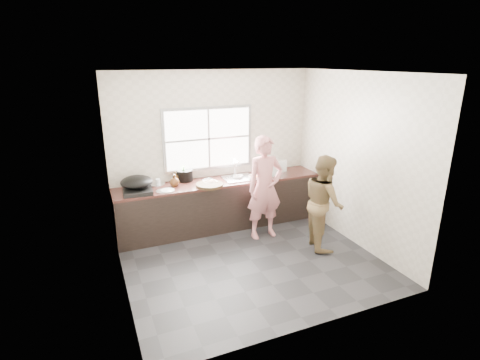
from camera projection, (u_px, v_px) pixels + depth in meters
name	position (u px, v px, depth m)	size (l,w,h in m)	color
floor	(251.00, 260.00, 5.59)	(3.60, 3.20, 0.01)	#272729
ceiling	(253.00, 72.00, 4.76)	(3.60, 3.20, 0.01)	silver
wall_back	(214.00, 149.00, 6.58)	(3.60, 0.01, 2.70)	beige
wall_left	(115.00, 190.00, 4.51)	(0.01, 3.20, 2.70)	beige
wall_right	(357.00, 161.00, 5.84)	(0.01, 3.20, 2.70)	beige
wall_front	(318.00, 216.00, 3.77)	(3.60, 0.01, 2.70)	beige
cabinet	(221.00, 205.00, 6.59)	(3.60, 0.62, 0.82)	black
countertop	(220.00, 182.00, 6.46)	(3.60, 0.64, 0.04)	#3C1E18
sink	(239.00, 178.00, 6.58)	(0.55, 0.45, 0.02)	silver
faucet	(235.00, 167.00, 6.71)	(0.02, 0.02, 0.30)	silver
window_frame	(208.00, 139.00, 6.47)	(1.60, 0.05, 1.10)	#9EA0A5
window_glazing	(209.00, 139.00, 6.45)	(1.50, 0.01, 1.00)	white
woman	(265.00, 191.00, 6.12)	(0.58, 0.38, 1.60)	#D88184
person_side	(324.00, 202.00, 5.81)	(0.73, 0.56, 1.49)	brown
cutting_board	(210.00, 185.00, 6.17)	(0.45, 0.45, 0.05)	#332514
cleaver	(207.00, 179.00, 6.39)	(0.20, 0.10, 0.01)	silver
bowl_mince	(210.00, 182.00, 6.27)	(0.21, 0.21, 0.05)	white
bowl_crabs	(255.00, 178.00, 6.51)	(0.18, 0.18, 0.06)	white
bowl_held	(238.00, 176.00, 6.57)	(0.22, 0.22, 0.07)	silver
black_pot	(185.00, 175.00, 6.42)	(0.27, 0.27, 0.19)	black
plate_food	(168.00, 190.00, 5.95)	(0.22, 0.22, 0.02)	silver
bottle_green	(184.00, 174.00, 6.40)	(0.10, 0.10, 0.26)	#3C7927
bottle_brown_tall	(176.00, 177.00, 6.36)	(0.08, 0.08, 0.17)	#432A10
bottle_brown_short	(175.00, 181.00, 6.15)	(0.15, 0.15, 0.19)	#492912
glass_jar	(158.00, 182.00, 6.20)	(0.08, 0.08, 0.11)	white
burner	(138.00, 191.00, 5.86)	(0.45, 0.45, 0.07)	black
wok	(137.00, 182.00, 5.89)	(0.50, 0.50, 0.19)	black
dish_rack	(274.00, 168.00, 6.70)	(0.39, 0.27, 0.29)	white
pot_lid_left	(163.00, 191.00, 5.93)	(0.23, 0.23, 0.01)	silver
pot_lid_right	(157.00, 184.00, 6.25)	(0.27, 0.27, 0.01)	silver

